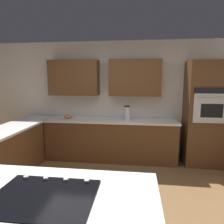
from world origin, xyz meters
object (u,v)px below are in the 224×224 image
object	(u,v)px
wall_oven	(206,114)
mixing_bowl	(68,117)
cooktop	(44,196)
blender	(127,114)

from	to	relation	value
wall_oven	mixing_bowl	size ratio (longest dim) A/B	12.09
wall_oven	mixing_bowl	xyz separation A→B (m)	(2.90, 0.04, -0.12)
wall_oven	cooktop	distance (m)	3.59
wall_oven	blender	size ratio (longest dim) A/B	6.80
cooktop	blender	xyz separation A→B (m)	(-0.47, -2.89, 0.13)
cooktop	mixing_bowl	xyz separation A→B (m)	(0.83, -2.89, 0.04)
wall_oven	cooktop	xyz separation A→B (m)	(2.07, 2.93, -0.16)
wall_oven	mixing_bowl	bearing A→B (deg)	0.84
blender	cooktop	bearing A→B (deg)	80.80
cooktop	blender	bearing A→B (deg)	-99.20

